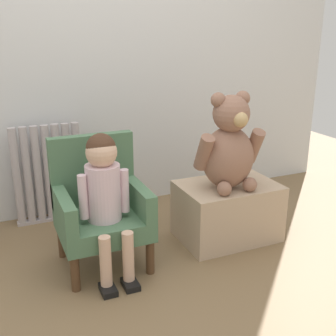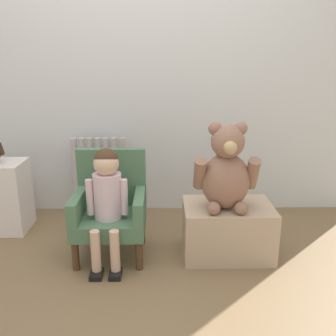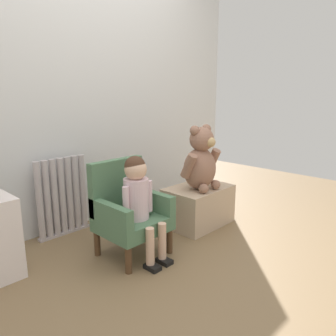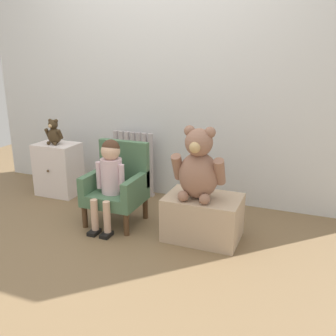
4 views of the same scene
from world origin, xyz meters
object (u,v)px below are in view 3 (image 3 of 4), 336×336
radiator (62,197)px  child_armchair (128,210)px  low_bench (198,206)px  large_teddy_bear (201,161)px  child_figure (138,193)px

radiator → child_armchair: bearing=-74.8°
low_bench → large_teddy_bear: large_teddy_bear is taller
radiator → large_teddy_bear: 1.15m
child_armchair → child_figure: bearing=-90.0°
child_armchair → large_teddy_bear: 0.76m
child_armchair → low_bench: bearing=-2.8°
large_teddy_bear → radiator: bearing=141.8°
child_armchair → low_bench: (0.74, -0.04, -0.15)m
low_bench → large_teddy_bear: (-0.03, -0.04, 0.40)m
low_bench → child_figure: bearing=-174.2°
radiator → child_figure: 0.76m
child_figure → radiator: bearing=103.0°
radiator → low_bench: (0.91, -0.65, -0.14)m
child_figure → low_bench: bearing=5.8°
large_teddy_bear → child_figure: bearing=-177.1°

